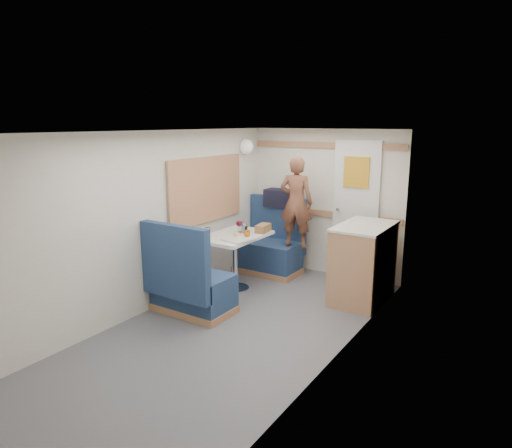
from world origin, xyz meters
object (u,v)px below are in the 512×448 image
Objects in this scene: pepper_grinder at (246,230)px; wine_glass at (239,224)px; dinette_table at (235,247)px; beer_glass at (248,234)px; bench_near at (190,287)px; orange_fruit at (247,233)px; galley_counter at (363,262)px; bread_loaf at (263,228)px; tray at (240,239)px; duffel_bag at (283,198)px; dome_light at (246,147)px; person at (296,202)px; bench_far at (270,251)px; salt_grinder at (244,229)px; tumbler_right at (244,229)px; tumbler_left at (207,232)px; cheese_block at (237,235)px; tumbler_mid at (242,227)px.

wine_glass is at bearing -141.79° from pepper_grinder.
beer_glass is at bearing -10.74° from dinette_table.
bench_near is 11.19× the size of pepper_grinder.
beer_glass is at bearing 37.75° from orange_fruit.
wine_glass is (-1.45, -0.47, 0.38)m from galley_counter.
tray is at bearing -93.64° from bread_loaf.
duffel_bag reaches higher than orange_fruit.
dome_light reaches higher than person.
bench_far is 0.86m from salt_grinder.
tumbler_right is (0.44, -0.72, -0.97)m from dome_light.
tray is 3.17× the size of tumbler_left.
person is 7.18× the size of wine_glass.
galley_counter is 7.86× the size of tumbler_right.
galley_counter is at bearing 25.58° from cheese_block.
duffel_bag is 0.86m from bread_loaf.
orange_fruit is (0.22, 0.82, 0.48)m from bench_near.
person reaches higher than tumbler_right.
bread_loaf reaches higher than tray.
galley_counter reaches higher than dinette_table.
bench_far reaches higher than orange_fruit.
bread_loaf is (0.21, 0.23, -0.07)m from wine_glass.
wine_glass reaches higher than tumbler_mid.
person is at bearing 74.99° from bench_near.
bench_near is at bearing -98.33° from cheese_block.
beer_glass reaches higher than pepper_grinder.
salt_grinder is (-0.17, 0.20, -0.01)m from orange_fruit.
galley_counter is 5.48× the size of wine_glass.
bench_near is 4.43× the size of bread_loaf.
dome_light is at bearing 119.04° from tumbler_mid.
wine_glass is at bearing -131.63° from bread_loaf.
beer_glass is 0.22m from pepper_grinder.
tumbler_left is (-0.32, -0.18, 0.02)m from cheese_block.
bench_far is 13.99× the size of orange_fruit.
dinette_table is at bearing 167.17° from orange_fruit.
tumbler_right is 1.27× the size of salt_grinder.
person reaches higher than tumbler_left.
salt_grinder reaches higher than dinette_table.
cheese_block is at bearing 81.67° from bench_near.
orange_fruit reaches higher than dinette_table.
tumbler_right is at bearing 47.28° from person.
dome_light is 1.29m from tumbler_right.
tumbler_right is (0.08, -0.06, -0.00)m from tumbler_mid.
galley_counter is (1.47, -0.31, 0.17)m from bench_far.
tumbler_mid is 1.33× the size of salt_grinder.
bench_near is 1.29m from bread_loaf.
bread_loaf reaches higher than dinette_table.
person is at bearing 58.66° from tumbler_left.
galley_counter reaches higher than cheese_block.
dinette_table is 12.26× the size of orange_fruit.
duffel_bag is at bearing 89.34° from salt_grinder.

